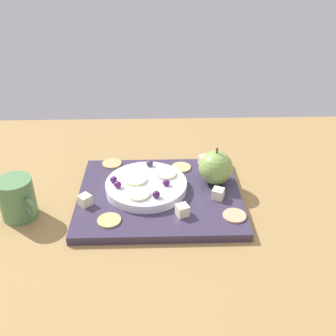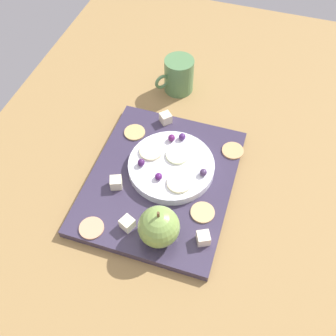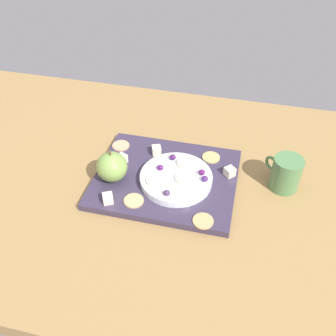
% 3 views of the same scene
% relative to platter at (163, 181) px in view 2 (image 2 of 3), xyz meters
% --- Properties ---
extents(table, '(1.50, 0.89, 0.04)m').
position_rel_platter_xyz_m(table, '(0.01, -0.00, -0.03)').
color(table, olive).
rests_on(table, ground).
extents(platter, '(0.36, 0.30, 0.02)m').
position_rel_platter_xyz_m(platter, '(0.00, 0.00, 0.00)').
color(platter, '#372F46').
rests_on(platter, table).
extents(serving_dish, '(0.18, 0.18, 0.02)m').
position_rel_platter_xyz_m(serving_dish, '(-0.03, 0.01, 0.02)').
color(serving_dish, white).
rests_on(serving_dish, platter).
extents(apple_whole, '(0.08, 0.08, 0.08)m').
position_rel_platter_xyz_m(apple_whole, '(0.13, 0.03, 0.05)').
color(apple_whole, '#7C9E4A').
rests_on(apple_whole, platter).
extents(apple_stem, '(0.01, 0.01, 0.01)m').
position_rel_platter_xyz_m(apple_stem, '(0.13, 0.03, 0.09)').
color(apple_stem, brown).
rests_on(apple_stem, apple_whole).
extents(cheese_cube_0, '(0.03, 0.03, 0.02)m').
position_rel_platter_xyz_m(cheese_cube_0, '(0.11, 0.12, 0.02)').
color(cheese_cube_0, '#F6E1C8').
rests_on(cheese_cube_0, platter).
extents(cheese_cube_1, '(0.03, 0.03, 0.02)m').
position_rel_platter_xyz_m(cheese_cube_1, '(-0.16, -0.05, 0.02)').
color(cheese_cube_1, '#F6E5BC').
rests_on(cheese_cube_1, platter).
extents(cheese_cube_2, '(0.03, 0.03, 0.02)m').
position_rel_platter_xyz_m(cheese_cube_2, '(0.13, -0.03, 0.02)').
color(cheese_cube_2, '#F7F2CB').
rests_on(cheese_cube_2, platter).
extents(cheese_cube_3, '(0.03, 0.03, 0.02)m').
position_rel_platter_xyz_m(cheese_cube_3, '(0.05, -0.09, 0.02)').
color(cheese_cube_3, '#F9EDC7').
rests_on(cheese_cube_3, platter).
extents(cracker_0, '(0.05, 0.05, 0.00)m').
position_rel_platter_xyz_m(cracker_0, '(0.15, -0.10, 0.01)').
color(cracker_0, tan).
rests_on(cracker_0, platter).
extents(cracker_1, '(0.05, 0.05, 0.00)m').
position_rel_platter_xyz_m(cracker_1, '(0.05, 0.10, 0.01)').
color(cracker_1, tan).
rests_on(cracker_1, platter).
extents(cracker_2, '(0.05, 0.05, 0.00)m').
position_rel_platter_xyz_m(cracker_2, '(-0.10, -0.10, 0.01)').
color(cracker_2, tan).
rests_on(cracker_2, platter).
extents(cracker_3, '(0.05, 0.05, 0.00)m').
position_rel_platter_xyz_m(cracker_3, '(-0.12, 0.12, 0.01)').
color(cracker_3, tan).
rests_on(cracker_3, platter).
extents(grape_0, '(0.02, 0.01, 0.02)m').
position_rel_platter_xyz_m(grape_0, '(-0.01, -0.05, 0.04)').
color(grape_0, '#431B53').
rests_on(grape_0, serving_dish).
extents(grape_1, '(0.02, 0.01, 0.02)m').
position_rel_platter_xyz_m(grape_1, '(-0.09, -0.01, 0.04)').
color(grape_1, '#571A56').
rests_on(grape_1, serving_dish).
extents(grape_2, '(0.02, 0.01, 0.01)m').
position_rel_platter_xyz_m(grape_2, '(-0.02, 0.08, 0.04)').
color(grape_2, '#442F53').
rests_on(grape_2, serving_dish).
extents(grape_3, '(0.02, 0.01, 0.01)m').
position_rel_platter_xyz_m(grape_3, '(0.01, -0.00, 0.04)').
color(grape_3, '#4F1A60').
rests_on(grape_3, serving_dish).
extents(grape_4, '(0.02, 0.01, 0.01)m').
position_rel_platter_xyz_m(grape_4, '(-0.10, 0.01, 0.04)').
color(grape_4, '#442161').
rests_on(grape_4, serving_dish).
extents(apple_slice_0, '(0.05, 0.05, 0.01)m').
position_rel_platter_xyz_m(apple_slice_0, '(-0.05, 0.01, 0.03)').
color(apple_slice_0, beige).
rests_on(apple_slice_0, serving_dish).
extents(apple_slice_1, '(0.05, 0.05, 0.01)m').
position_rel_platter_xyz_m(apple_slice_1, '(-0.04, -0.04, 0.03)').
color(apple_slice_1, beige).
rests_on(apple_slice_1, serving_dish).
extents(apple_slice_2, '(0.05, 0.05, 0.01)m').
position_rel_platter_xyz_m(apple_slice_2, '(0.01, 0.04, 0.03)').
color(apple_slice_2, '#F3E7B5').
rests_on(apple_slice_2, serving_dish).
extents(cup, '(0.09, 0.09, 0.09)m').
position_rel_platter_xyz_m(cup, '(-0.30, -0.06, 0.04)').
color(cup, '#527F4C').
rests_on(cup, table).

